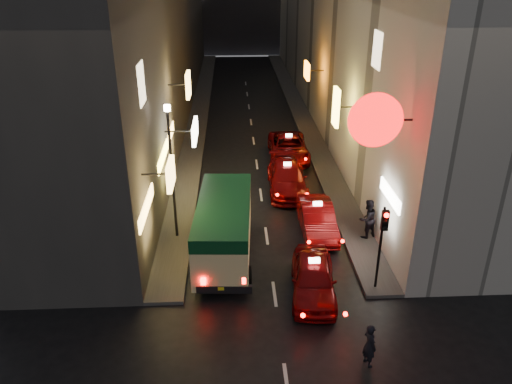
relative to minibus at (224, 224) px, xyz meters
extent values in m
cube|color=#FCC158|center=(-1.95, -1.01, 2.76)|extent=(0.18, 1.51, 1.01)
cube|color=white|center=(-1.49, 6.11, 2.11)|extent=(0.18, 2.42, 0.91)
cube|color=#FCC158|center=(-1.94, 8.88, 3.88)|extent=(0.18, 1.53, 1.34)
cube|color=#FCC158|center=(-3.03, -0.87, 1.31)|extent=(0.10, 3.47, 0.55)
cube|color=yellow|center=(-3.03, 4.71, 1.31)|extent=(0.10, 3.74, 0.55)
cube|color=#FCC158|center=(-3.03, 8.35, 1.31)|extent=(0.10, 2.58, 0.55)
cube|color=#FFE5B2|center=(-3.04, 0.77, 5.81)|extent=(0.06, 1.30, 1.60)
cylinder|color=#F20A0A|center=(5.60, -1.50, 4.91)|extent=(2.00, 0.18, 2.00)
cube|color=yellow|center=(6.04, 7.34, 2.93)|extent=(0.18, 1.11, 2.06)
cube|color=orange|center=(5.75, 16.40, 3.04)|extent=(0.18, 1.69, 1.14)
cube|color=white|center=(6.93, -0.28, 1.31)|extent=(0.10, 2.63, 0.55)
cube|color=#FFE5B2|center=(6.94, 3.77, 6.51)|extent=(0.06, 1.30, 1.60)
cube|color=#484643|center=(-2.30, 22.77, -1.61)|extent=(1.50, 52.00, 0.15)
cube|color=#484643|center=(6.20, 22.77, -1.61)|extent=(1.50, 52.00, 0.15)
cube|color=beige|center=(0.00, -0.02, -0.17)|extent=(2.49, 6.27, 2.26)
cube|color=#0B3A1C|center=(0.00, -0.02, 0.70)|extent=(2.51, 6.29, 0.56)
cube|color=black|center=(0.00, 0.29, 0.06)|extent=(2.39, 3.81, 0.51)
cube|color=black|center=(0.00, -3.05, -1.15)|extent=(2.12, 0.30, 0.31)
cube|color=#FF0A05|center=(-0.77, -3.12, -0.73)|extent=(0.18, 0.06, 0.29)
cube|color=#FF0A05|center=(0.77, -3.12, -0.73)|extent=(0.18, 0.06, 0.29)
cylinder|color=black|center=(-0.96, 1.95, -1.30)|extent=(0.23, 0.78, 0.78)
cylinder|color=black|center=(0.96, -1.99, -1.30)|extent=(0.23, 0.78, 0.78)
imported|color=#6B0608|center=(3.44, -2.75, -0.86)|extent=(2.68, 5.41, 1.66)
cube|color=white|center=(3.44, -2.75, 0.06)|extent=(0.44, 0.22, 0.16)
sphere|color=#FF0A05|center=(2.70, -5.12, -0.84)|extent=(0.16, 0.16, 0.16)
sphere|color=#FF0A05|center=(4.17, -5.12, -0.84)|extent=(0.16, 0.16, 0.16)
imported|color=#6B0608|center=(4.35, 2.05, -0.87)|extent=(2.12, 5.18, 1.65)
cube|color=white|center=(4.35, 2.05, 0.05)|extent=(0.42, 0.18, 0.16)
sphere|color=#FF0A05|center=(3.62, -0.30, -0.84)|extent=(0.16, 0.16, 0.16)
sphere|color=#FF0A05|center=(5.08, -0.30, -0.84)|extent=(0.16, 0.16, 0.16)
imported|color=#6B0608|center=(3.44, 6.85, -0.82)|extent=(2.34, 5.50, 1.74)
cube|color=white|center=(3.44, 6.85, 0.14)|extent=(0.42, 0.19, 0.16)
sphere|color=#FF0A05|center=(2.67, 4.37, -0.80)|extent=(0.16, 0.16, 0.16)
sphere|color=#FF0A05|center=(4.21, 4.37, -0.80)|extent=(0.16, 0.16, 0.16)
imported|color=#6B0608|center=(4.06, 11.75, -0.82)|extent=(2.32, 5.48, 1.73)
cube|color=white|center=(4.06, 11.75, 0.13)|extent=(0.42, 0.19, 0.16)
sphere|color=#FF0A05|center=(3.29, 9.28, -0.80)|extent=(0.16, 0.16, 0.16)
sphere|color=#FF0A05|center=(4.82, 9.28, -0.80)|extent=(0.16, 0.16, 0.16)
imported|color=black|center=(4.64, -6.56, -0.81)|extent=(0.55, 0.67, 1.76)
imported|color=black|center=(6.53, 1.22, -0.48)|extent=(0.94, 0.79, 2.12)
cylinder|color=black|center=(5.95, -2.63, 0.21)|extent=(0.10, 0.10, 3.50)
cube|color=black|center=(5.95, -2.81, 1.51)|extent=(0.26, 0.18, 0.80)
sphere|color=#FF0A05|center=(5.95, -2.92, 1.78)|extent=(0.18, 0.18, 0.18)
sphere|color=black|center=(5.95, -2.92, 1.51)|extent=(0.17, 0.17, 0.17)
sphere|color=black|center=(5.95, -2.92, 1.24)|extent=(0.17, 0.17, 0.17)
cylinder|color=black|center=(-2.25, 1.77, 1.46)|extent=(0.12, 0.12, 6.00)
cylinder|color=#FFE5BF|center=(-2.25, 1.77, 4.56)|extent=(0.28, 0.28, 0.25)
camera|label=1|loc=(0.43, -18.60, 10.22)|focal=35.00mm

